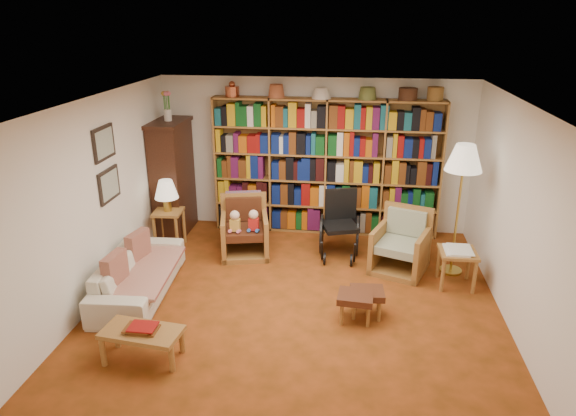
% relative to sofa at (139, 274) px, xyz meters
% --- Properties ---
extents(floor, '(5.00, 5.00, 0.00)m').
position_rel_sofa_xyz_m(floor, '(2.05, 0.05, -0.27)').
color(floor, '#9A4117').
rests_on(floor, ground).
extents(ceiling, '(5.00, 5.00, 0.00)m').
position_rel_sofa_xyz_m(ceiling, '(2.05, 0.05, 2.23)').
color(ceiling, white).
rests_on(ceiling, wall_back).
extents(wall_back, '(5.00, 0.00, 5.00)m').
position_rel_sofa_xyz_m(wall_back, '(2.05, 2.55, 0.98)').
color(wall_back, white).
rests_on(wall_back, floor).
extents(wall_front, '(5.00, 0.00, 5.00)m').
position_rel_sofa_xyz_m(wall_front, '(2.05, -2.45, 0.98)').
color(wall_front, white).
rests_on(wall_front, floor).
extents(wall_left, '(0.00, 5.00, 5.00)m').
position_rel_sofa_xyz_m(wall_left, '(-0.45, 0.05, 0.98)').
color(wall_left, white).
rests_on(wall_left, floor).
extents(wall_right, '(0.00, 5.00, 5.00)m').
position_rel_sofa_xyz_m(wall_right, '(4.55, 0.05, 0.98)').
color(wall_right, white).
rests_on(wall_right, floor).
extents(bookshelf, '(3.60, 0.30, 2.42)m').
position_rel_sofa_xyz_m(bookshelf, '(2.25, 2.38, 0.90)').
color(bookshelf, '#A47832').
rests_on(bookshelf, floor).
extents(curio_cabinet, '(0.50, 0.95, 2.40)m').
position_rel_sofa_xyz_m(curio_cabinet, '(-0.20, 2.05, 0.68)').
color(curio_cabinet, '#3C1D10').
rests_on(curio_cabinet, floor).
extents(framed_pictures, '(0.03, 0.52, 0.97)m').
position_rel_sofa_xyz_m(framed_pictures, '(-0.43, 0.35, 1.35)').
color(framed_pictures, black).
rests_on(framed_pictures, wall_left).
extents(sofa, '(1.90, 0.85, 0.54)m').
position_rel_sofa_xyz_m(sofa, '(0.00, 0.00, 0.00)').
color(sofa, beige).
rests_on(sofa, floor).
extents(sofa_throw, '(0.87, 1.49, 0.04)m').
position_rel_sofa_xyz_m(sofa_throw, '(0.05, 0.00, 0.03)').
color(sofa_throw, beige).
rests_on(sofa_throw, sofa).
extents(cushion_left, '(0.21, 0.42, 0.40)m').
position_rel_sofa_xyz_m(cushion_left, '(-0.13, 0.35, 0.18)').
color(cushion_left, maroon).
rests_on(cushion_left, sofa).
extents(cushion_right, '(0.17, 0.42, 0.41)m').
position_rel_sofa_xyz_m(cushion_right, '(-0.13, -0.35, 0.18)').
color(cushion_right, maroon).
rests_on(cushion_right, sofa).
extents(side_table_lamp, '(0.45, 0.45, 0.59)m').
position_rel_sofa_xyz_m(side_table_lamp, '(-0.10, 1.44, 0.17)').
color(side_table_lamp, '#A47832').
rests_on(side_table_lamp, floor).
extents(table_lamp, '(0.36, 0.36, 0.49)m').
position_rel_sofa_xyz_m(table_lamp, '(-0.10, 1.44, 0.65)').
color(table_lamp, '#B39739').
rests_on(table_lamp, side_table_lamp).
extents(armchair_leather, '(0.85, 0.87, 0.89)m').
position_rel_sofa_xyz_m(armchair_leather, '(1.12, 1.41, 0.09)').
color(armchair_leather, '#A47832').
rests_on(armchair_leather, floor).
extents(armchair_sage, '(0.96, 0.95, 0.88)m').
position_rel_sofa_xyz_m(armchair_sage, '(3.38, 1.17, 0.06)').
color(armchair_sage, '#A47832').
rests_on(armchair_sage, floor).
extents(wheelchair, '(0.60, 0.79, 0.99)m').
position_rel_sofa_xyz_m(wheelchair, '(2.52, 1.53, 0.18)').
color(wheelchair, black).
rests_on(wheelchair, floor).
extents(floor_lamp, '(0.49, 0.49, 1.84)m').
position_rel_sofa_xyz_m(floor_lamp, '(4.11, 1.13, 1.31)').
color(floor_lamp, '#B39739').
rests_on(floor_lamp, floor).
extents(side_table_papers, '(0.48, 0.48, 0.53)m').
position_rel_sofa_xyz_m(side_table_papers, '(4.10, 0.74, 0.15)').
color(side_table_papers, '#A47832').
rests_on(side_table_papers, floor).
extents(footstool_a, '(0.42, 0.36, 0.34)m').
position_rel_sofa_xyz_m(footstool_a, '(2.91, -0.15, 0.00)').
color(footstool_a, '#522A15').
rests_on(footstool_a, floor).
extents(footstool_b, '(0.43, 0.38, 0.35)m').
position_rel_sofa_xyz_m(footstool_b, '(2.78, -0.29, 0.01)').
color(footstool_b, '#522A15').
rests_on(footstool_b, floor).
extents(coffee_table, '(0.86, 0.50, 0.40)m').
position_rel_sofa_xyz_m(coffee_table, '(0.58, -1.31, 0.03)').
color(coffee_table, '#A47832').
rests_on(coffee_table, floor).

